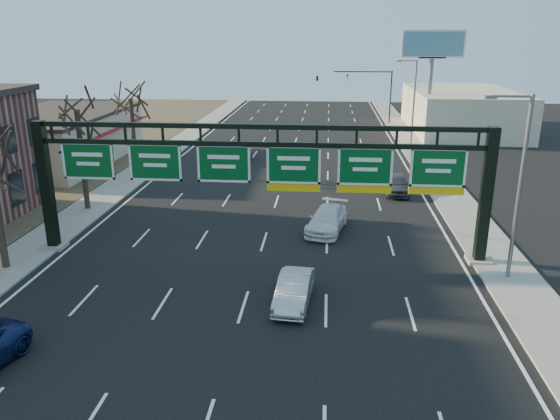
{
  "coord_description": "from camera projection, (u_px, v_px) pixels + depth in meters",
  "views": [
    {
      "loc": [
        3.51,
        -19.53,
        11.56
      ],
      "look_at": [
        1.28,
        6.19,
        3.2
      ],
      "focal_mm": 35.0,
      "sensor_mm": 36.0,
      "label": 1
    }
  ],
  "objects": [
    {
      "name": "ground",
      "position": [
        236.0,
        330.0,
        22.36
      ],
      "size": [
        160.0,
        160.0,
        0.0
      ],
      "primitive_type": "plane",
      "color": "black",
      "rests_on": "ground"
    },
    {
      "name": "sidewalk_left",
      "position": [
        115.0,
        189.0,
        42.35
      ],
      "size": [
        3.0,
        120.0,
        0.12
      ],
      "primitive_type": "cube",
      "color": "gray",
      "rests_on": "ground"
    },
    {
      "name": "sidewalk_right",
      "position": [
        451.0,
        197.0,
        40.24
      ],
      "size": [
        3.0,
        120.0,
        0.12
      ],
      "primitive_type": "cube",
      "color": "gray",
      "rests_on": "ground"
    },
    {
      "name": "lane_markings",
      "position": [
        279.0,
        194.0,
        41.31
      ],
      "size": [
        21.6,
        120.0,
        0.01
      ],
      "primitive_type": "cube",
      "color": "white",
      "rests_on": "ground"
    },
    {
      "name": "sign_gantry",
      "position": [
        262.0,
        173.0,
        28.5
      ],
      "size": [
        24.6,
        1.2,
        7.2
      ],
      "color": "black",
      "rests_on": "ground"
    },
    {
      "name": "cream_strip",
      "position": [
        59.0,
        137.0,
        50.88
      ],
      "size": [
        10.9,
        18.4,
        4.7
      ],
      "color": "beige",
      "rests_on": "ground"
    },
    {
      "name": "building_right_distant",
      "position": [
        461.0,
        111.0,
        67.33
      ],
      "size": [
        12.0,
        20.0,
        5.0
      ],
      "primitive_type": "cube",
      "color": "beige",
      "rests_on": "ground"
    },
    {
      "name": "tree_mid",
      "position": [
        75.0,
        94.0,
        35.21
      ],
      "size": [
        3.6,
        3.6,
        9.24
      ],
      "color": "black",
      "rests_on": "sidewalk_left"
    },
    {
      "name": "tree_far",
      "position": [
        129.0,
        86.0,
        44.8
      ],
      "size": [
        3.6,
        3.6,
        8.86
      ],
      "color": "black",
      "rests_on": "sidewalk_left"
    },
    {
      "name": "streetlight_near",
      "position": [
        518.0,
        179.0,
        25.45
      ],
      "size": [
        2.15,
        0.22,
        9.0
      ],
      "color": "slate",
      "rests_on": "sidewalk_right"
    },
    {
      "name": "streetlight_far",
      "position": [
        413.0,
        98.0,
        57.68
      ],
      "size": [
        2.15,
        0.22,
        9.0
      ],
      "color": "slate",
      "rests_on": "sidewalk_right"
    },
    {
      "name": "billboard_right",
      "position": [
        432.0,
        57.0,
        60.97
      ],
      "size": [
        7.0,
        0.5,
        12.0
      ],
      "color": "slate",
      "rests_on": "ground"
    },
    {
      "name": "traffic_signal_mast",
      "position": [
        345.0,
        82.0,
        72.33
      ],
      "size": [
        10.16,
        0.54,
        7.0
      ],
      "color": "black",
      "rests_on": "ground"
    },
    {
      "name": "car_silver_sedan",
      "position": [
        294.0,
        290.0,
        24.3
      ],
      "size": [
        1.74,
        4.14,
        1.33
      ],
      "primitive_type": "imported",
      "rotation": [
        0.0,
        0.0,
        -0.08
      ],
      "color": "#AEAFB3",
      "rests_on": "ground"
    },
    {
      "name": "car_white_wagon",
      "position": [
        327.0,
        219.0,
        33.42
      ],
      "size": [
        2.95,
        5.19,
        1.42
      ],
      "primitive_type": "imported",
      "rotation": [
        0.0,
        0.0,
        -0.21
      ],
      "color": "white",
      "rests_on": "ground"
    },
    {
      "name": "car_grey_far",
      "position": [
        396.0,
        184.0,
        41.27
      ],
      "size": [
        1.87,
        4.38,
        1.48
      ],
      "primitive_type": "imported",
      "rotation": [
        0.0,
        0.0,
        -0.03
      ],
      "color": "#3D4042",
      "rests_on": "ground"
    },
    {
      "name": "car_silver_distant",
      "position": [
        238.0,
        152.0,
        52.06
      ],
      "size": [
        1.8,
        5.06,
        1.66
      ],
      "primitive_type": "imported",
      "rotation": [
        0.0,
        0.0,
        -0.01
      ],
      "color": "#BBBABF",
      "rests_on": "ground"
    }
  ]
}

